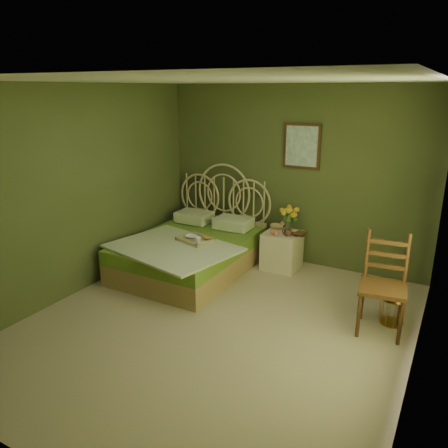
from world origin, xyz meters
The scene contains 14 objects.
floor centered at (0.00, 0.00, 0.00)m, with size 4.50×4.50×0.00m, color tan.
ceiling centered at (0.00, 0.00, 2.60)m, with size 4.50×4.50×0.00m, color silver.
wall_back centered at (0.00, 2.25, 1.30)m, with size 4.00×4.00×0.00m, color #515A2F.
wall_left centered at (-2.00, 0.00, 1.30)m, with size 4.50×4.50×0.00m, color #515A2F.
wall_right centered at (2.00, 0.00, 1.30)m, with size 4.50×4.50×0.00m, color #515A2F.
wall_art centered at (0.12, 2.22, 1.75)m, with size 0.54×0.04×0.64m.
bed centered at (-1.10, 1.18, 0.31)m, with size 1.79×2.26×1.40m.
nightstand centered at (0.03, 1.89, 0.35)m, with size 0.50×0.50×0.98m.
chair centered at (1.60, 0.84, 0.60)m, with size 0.53×0.53×1.08m.
birdcage centered at (1.70, 0.99, 0.20)m, with size 0.27×0.27×0.40m.
book_lower centered at (0.20, 1.90, 0.55)m, with size 0.15×0.20×0.02m, color #381E0F.
book_upper centered at (0.20, 1.90, 0.58)m, with size 0.15×0.21×0.02m, color #472819.
cereal_bowl centered at (-1.01, 1.05, 0.56)m, with size 0.16×0.16×0.04m, color white.
coffee_cup centered at (-0.83, 0.94, 0.58)m, with size 0.09×0.09×0.08m, color white.
Camera 1 is at (2.16, -3.74, 2.53)m, focal length 35.00 mm.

